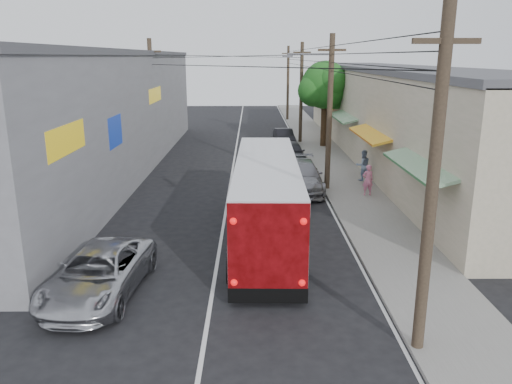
% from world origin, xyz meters
% --- Properties ---
extents(ground, '(120.00, 120.00, 0.00)m').
position_xyz_m(ground, '(0.00, 0.00, 0.00)').
color(ground, black).
rests_on(ground, ground).
extents(sidewalk, '(3.00, 80.00, 0.12)m').
position_xyz_m(sidewalk, '(6.50, 20.00, 0.06)').
color(sidewalk, slate).
rests_on(sidewalk, ground).
extents(building_right, '(7.09, 40.00, 6.25)m').
position_xyz_m(building_right, '(10.99, 22.00, 3.15)').
color(building_right, beige).
rests_on(building_right, ground).
extents(building_left, '(7.20, 36.00, 7.25)m').
position_xyz_m(building_left, '(-8.50, 18.00, 3.65)').
color(building_left, gray).
rests_on(building_left, ground).
extents(utility_poles, '(11.80, 45.28, 8.00)m').
position_xyz_m(utility_poles, '(3.13, 20.33, 4.13)').
color(utility_poles, '#473828').
rests_on(utility_poles, ground).
extents(street_tree, '(4.40, 4.00, 6.60)m').
position_xyz_m(street_tree, '(6.87, 26.02, 4.67)').
color(street_tree, '#3F2B19').
rests_on(street_tree, ground).
extents(coach_bus, '(2.70, 11.00, 3.15)m').
position_xyz_m(coach_bus, '(1.76, 5.63, 1.63)').
color(coach_bus, silver).
rests_on(coach_bus, ground).
extents(jeepney, '(2.75, 5.20, 1.39)m').
position_xyz_m(jeepney, '(-3.32, 1.00, 0.70)').
color(jeepney, '#B8B9BF').
rests_on(jeepney, ground).
extents(parked_suv, '(2.20, 5.33, 1.54)m').
position_xyz_m(parked_suv, '(3.80, 13.00, 0.77)').
color(parked_suv, gray).
rests_on(parked_suv, ground).
extents(parked_car_mid, '(2.03, 4.42, 1.47)m').
position_xyz_m(parked_car_mid, '(3.80, 20.00, 0.73)').
color(parked_car_mid, '#242429').
rests_on(parked_car_mid, ground).
extents(parked_car_far, '(1.68, 4.03, 1.30)m').
position_xyz_m(parked_car_far, '(3.80, 27.00, 0.65)').
color(parked_car_far, black).
rests_on(parked_car_far, ground).
extents(pedestrian_near, '(0.62, 0.45, 1.56)m').
position_xyz_m(pedestrian_near, '(7.03, 11.59, 0.90)').
color(pedestrian_near, pink).
rests_on(pedestrian_near, sidewalk).
extents(pedestrian_far, '(0.95, 0.80, 1.73)m').
position_xyz_m(pedestrian_far, '(7.46, 14.71, 0.98)').
color(pedestrian_far, '#8198BC').
rests_on(pedestrian_far, sidewalk).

